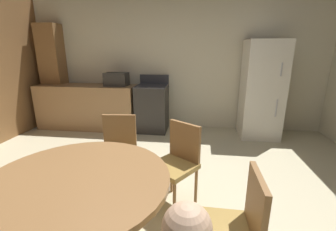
{
  "coord_description": "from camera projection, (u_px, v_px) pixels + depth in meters",
  "views": [
    {
      "loc": [
        0.46,
        -1.92,
        1.57
      ],
      "look_at": [
        0.11,
        0.8,
        0.78
      ],
      "focal_mm": 24.11,
      "sensor_mm": 36.0,
      "label": 1
    }
  ],
  "objects": [
    {
      "name": "ground_plane",
      "position": [
        148.0,
        209.0,
        2.32
      ],
      "size": [
        14.0,
        14.0,
        0.0
      ],
      "primitive_type": "plane",
      "color": "beige"
    },
    {
      "name": "wall_back",
      "position": [
        175.0,
        62.0,
        4.62
      ],
      "size": [
        6.18,
        0.12,
        2.7
      ],
      "primitive_type": "cube",
      "color": "beige",
      "rests_on": "ground"
    },
    {
      "name": "kitchen_counter",
      "position": [
        88.0,
        107.0,
        4.71
      ],
      "size": [
        2.02,
        0.6,
        0.9
      ],
      "primitive_type": "cube",
      "color": "#9E754C",
      "rests_on": "ground"
    },
    {
      "name": "pantry_column",
      "position": [
        55.0,
        76.0,
        4.81
      ],
      "size": [
        0.44,
        0.36,
        2.1
      ],
      "primitive_type": "cube",
      "color": "olive",
      "rests_on": "ground"
    },
    {
      "name": "oven_range",
      "position": [
        152.0,
        108.0,
        4.54
      ],
      "size": [
        0.6,
        0.6,
        1.1
      ],
      "color": "#2D2B28",
      "rests_on": "ground"
    },
    {
      "name": "refrigerator",
      "position": [
        262.0,
        90.0,
        4.11
      ],
      "size": [
        0.68,
        0.68,
        1.76
      ],
      "color": "silver",
      "rests_on": "ground"
    },
    {
      "name": "microwave",
      "position": [
        117.0,
        79.0,
        4.46
      ],
      "size": [
        0.44,
        0.32,
        0.26
      ],
      "primitive_type": "cube",
      "color": "#2D2B28",
      "rests_on": "kitchen_counter"
    },
    {
      "name": "dining_table",
      "position": [
        79.0,
        198.0,
        1.53
      ],
      "size": [
        1.24,
        1.24,
        0.76
      ],
      "color": "olive",
      "rests_on": "ground"
    },
    {
      "name": "chair_east",
      "position": [
        234.0,
        227.0,
        1.42
      ],
      "size": [
        0.41,
        0.41,
        0.87
      ],
      "rotation": [
        0.0,
        0.0,
        3.13
      ],
      "color": "olive",
      "rests_on": "ground"
    },
    {
      "name": "chair_northeast",
      "position": [
        177.0,
        160.0,
        2.29
      ],
      "size": [
        0.56,
        0.56,
        0.87
      ],
      "rotation": [
        0.0,
        0.0,
        4.1
      ],
      "color": "olive",
      "rests_on": "ground"
    },
    {
      "name": "chair_north",
      "position": [
        118.0,
        149.0,
        2.56
      ],
      "size": [
        0.43,
        0.43,
        0.87
      ],
      "rotation": [
        0.0,
        0.0,
        4.8
      ],
      "color": "olive",
      "rests_on": "ground"
    }
  ]
}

